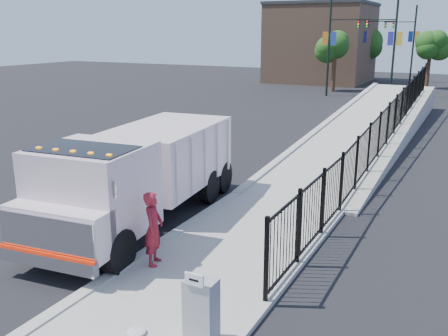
% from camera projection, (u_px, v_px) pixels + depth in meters
% --- Properties ---
extents(ground, '(120.00, 120.00, 0.00)m').
position_uv_depth(ground, '(173.00, 239.00, 13.57)').
color(ground, black).
rests_on(ground, ground).
extents(sidewalk, '(3.55, 12.00, 0.12)m').
position_uv_depth(sidewalk, '(197.00, 285.00, 10.99)').
color(sidewalk, '#9E998E').
rests_on(sidewalk, ground).
extents(curb, '(0.30, 12.00, 0.16)m').
position_uv_depth(curb, '(127.00, 266.00, 11.83)').
color(curb, '#ADAAA3').
rests_on(curb, ground).
extents(ramp, '(3.95, 24.06, 3.19)m').
position_uv_depth(ramp, '(371.00, 137.00, 26.37)').
color(ramp, '#9E998E').
rests_on(ramp, ground).
extents(iron_fence, '(0.10, 28.00, 1.80)m').
position_uv_depth(iron_fence, '(387.00, 137.00, 22.07)').
color(iron_fence, black).
rests_on(iron_fence, ground).
extents(truck, '(3.43, 8.48, 2.83)m').
position_uv_depth(truck, '(137.00, 172.00, 14.22)').
color(truck, black).
rests_on(truck, ground).
extents(worker, '(0.61, 0.75, 1.79)m').
position_uv_depth(worker, '(154.00, 229.00, 11.66)').
color(worker, maroon).
rests_on(worker, sidewalk).
extents(utility_cabinet, '(0.55, 0.40, 1.25)m').
position_uv_depth(utility_cabinet, '(201.00, 312.00, 8.69)').
color(utility_cabinet, gray).
rests_on(utility_cabinet, sidewalk).
extents(arrow_sign, '(0.35, 0.04, 0.22)m').
position_uv_depth(arrow_sign, '(194.00, 280.00, 8.31)').
color(arrow_sign, white).
rests_on(arrow_sign, utility_cabinet).
extents(debris, '(0.36, 0.36, 0.09)m').
position_uv_depth(debris, '(137.00, 331.00, 9.14)').
color(debris, silver).
rests_on(debris, sidewalk).
extents(light_pole_0, '(3.77, 0.22, 8.00)m').
position_uv_depth(light_pole_0, '(333.00, 44.00, 41.68)').
color(light_pole_0, black).
rests_on(light_pole_0, ground).
extents(light_pole_1, '(3.77, 0.22, 8.00)m').
position_uv_depth(light_pole_1, '(391.00, 44.00, 41.23)').
color(light_pole_1, black).
rests_on(light_pole_1, ground).
extents(light_pole_2, '(3.77, 0.22, 8.00)m').
position_uv_depth(light_pole_2, '(364.00, 41.00, 50.09)').
color(light_pole_2, black).
rests_on(light_pole_2, ground).
extents(light_pole_3, '(3.78, 0.22, 8.00)m').
position_uv_depth(light_pole_3, '(411.00, 41.00, 53.18)').
color(light_pole_3, black).
rests_on(light_pole_3, ground).
extents(tree_0, '(2.49, 2.49, 5.25)m').
position_uv_depth(tree_0, '(335.00, 48.00, 44.86)').
color(tree_0, '#382314').
rests_on(tree_0, ground).
extents(tree_1, '(2.20, 2.20, 5.10)m').
position_uv_depth(tree_1, '(431.00, 47.00, 47.56)').
color(tree_1, '#382314').
rests_on(tree_1, ground).
extents(tree_2, '(3.03, 3.03, 5.51)m').
position_uv_depth(tree_2, '(369.00, 44.00, 55.25)').
color(tree_2, '#382314').
rests_on(tree_2, ground).
extents(building, '(10.00, 10.00, 8.00)m').
position_uv_depth(building, '(321.00, 44.00, 54.20)').
color(building, '#8C664C').
rests_on(building, ground).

